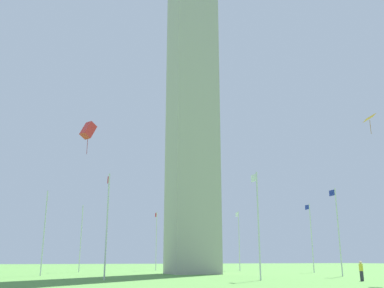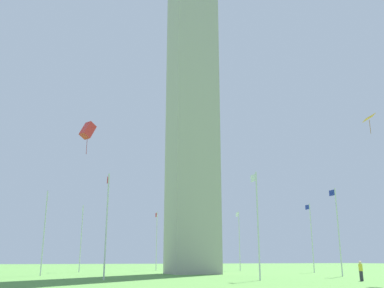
# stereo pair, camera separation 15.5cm
# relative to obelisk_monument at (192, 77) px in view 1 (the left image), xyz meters

# --- Properties ---
(ground_plane) EXTENTS (260.00, 260.00, 0.00)m
(ground_plane) POSITION_rel_obelisk_monument_xyz_m (0.00, 0.00, -26.31)
(ground_plane) COLOR #548C3D
(obelisk_monument) EXTENTS (5.79, 5.79, 52.63)m
(obelisk_monument) POSITION_rel_obelisk_monument_xyz_m (0.00, 0.00, 0.00)
(obelisk_monument) COLOR #A8A399
(obelisk_monument) RESTS_ON ground
(flagpole_n) EXTENTS (1.12, 0.14, 9.40)m
(flagpole_n) POSITION_rel_obelisk_monument_xyz_m (17.72, 0.00, -21.21)
(flagpole_n) COLOR silver
(flagpole_n) RESTS_ON ground
(flagpole_ne) EXTENTS (1.12, 0.14, 9.40)m
(flagpole_ne) POSITION_rel_obelisk_monument_xyz_m (12.55, 12.50, -21.21)
(flagpole_ne) COLOR silver
(flagpole_ne) RESTS_ON ground
(flagpole_e) EXTENTS (1.12, 0.14, 9.40)m
(flagpole_e) POSITION_rel_obelisk_monument_xyz_m (0.05, 17.67, -21.21)
(flagpole_e) COLOR silver
(flagpole_e) RESTS_ON ground
(flagpole_se) EXTENTS (1.12, 0.14, 9.40)m
(flagpole_se) POSITION_rel_obelisk_monument_xyz_m (-12.44, 12.50, -21.21)
(flagpole_se) COLOR silver
(flagpole_se) RESTS_ON ground
(flagpole_s) EXTENTS (1.12, 0.14, 9.40)m
(flagpole_s) POSITION_rel_obelisk_monument_xyz_m (-17.62, 0.00, -21.21)
(flagpole_s) COLOR silver
(flagpole_s) RESTS_ON ground
(flagpole_sw) EXTENTS (1.12, 0.14, 9.40)m
(flagpole_sw) POSITION_rel_obelisk_monument_xyz_m (-12.44, -12.50, -21.21)
(flagpole_sw) COLOR silver
(flagpole_sw) RESTS_ON ground
(flagpole_w) EXTENTS (1.12, 0.14, 9.40)m
(flagpole_w) POSITION_rel_obelisk_monument_xyz_m (0.05, -17.67, -21.21)
(flagpole_w) COLOR silver
(flagpole_w) RESTS_ON ground
(flagpole_nw) EXTENTS (1.12, 0.14, 9.40)m
(flagpole_nw) POSITION_rel_obelisk_monument_xyz_m (12.55, -12.50, -21.21)
(flagpole_nw) COLOR silver
(flagpole_nw) RESTS_ON ground
(person_yellow_shirt) EXTENTS (0.32, 0.32, 1.61)m
(person_yellow_shirt) POSITION_rel_obelisk_monument_xyz_m (-21.49, -7.35, -25.52)
(person_yellow_shirt) COLOR #2D2D38
(person_yellow_shirt) RESTS_ON ground
(kite_red_box) EXTENTS (1.38, 1.56, 3.00)m
(kite_red_box) POSITION_rel_obelisk_monument_xyz_m (-14.18, 14.83, -13.44)
(kite_red_box) COLOR red
(kite_orange_diamond) EXTENTS (1.36, 1.30, 1.75)m
(kite_orange_diamond) POSITION_rel_obelisk_monument_xyz_m (-23.05, -8.59, -12.53)
(kite_orange_diamond) COLOR orange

